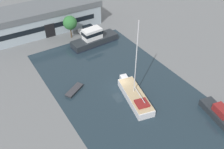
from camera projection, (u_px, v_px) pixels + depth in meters
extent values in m
plane|color=slate|center=(120.00, 87.00, 46.06)|extent=(440.00, 440.00, 0.00)
cube|color=#1E2D38|center=(120.00, 87.00, 46.05)|extent=(22.87, 38.76, 0.01)
cube|color=#99A8B2|center=(44.00, 21.00, 62.28)|extent=(28.18, 9.54, 4.81)
cube|color=#565B60|center=(41.00, 9.00, 60.35)|extent=(29.03, 9.83, 1.42)
cube|color=black|center=(50.00, 31.00, 59.72)|extent=(2.40, 0.12, 3.37)
cube|color=black|center=(49.00, 27.00, 59.13)|extent=(23.77, 0.64, 1.20)
cylinder|color=brown|center=(71.00, 32.00, 59.72)|extent=(0.31, 0.31, 2.66)
sphere|color=#2D6B33|center=(70.00, 23.00, 58.15)|extent=(3.27, 3.27, 3.27)
cube|color=silver|center=(87.00, 30.00, 62.11)|extent=(4.52, 1.86, 0.83)
cube|color=black|center=(88.00, 27.00, 61.74)|extent=(2.36, 1.62, 0.63)
cube|color=black|center=(84.00, 28.00, 61.27)|extent=(0.06, 1.44, 0.51)
cylinder|color=black|center=(84.00, 34.00, 61.25)|extent=(0.60, 0.21, 0.60)
cylinder|color=black|center=(81.00, 31.00, 62.32)|extent=(0.60, 0.21, 0.60)
cylinder|color=black|center=(94.00, 31.00, 62.39)|extent=(0.60, 0.21, 0.60)
cylinder|color=black|center=(91.00, 29.00, 63.46)|extent=(0.60, 0.21, 0.60)
cube|color=silver|center=(135.00, 97.00, 42.96)|extent=(4.88, 9.83, 1.32)
cube|color=silver|center=(124.00, 79.00, 46.90)|extent=(1.53, 1.46, 1.32)
cube|color=tan|center=(135.00, 94.00, 42.53)|extent=(4.68, 9.44, 0.08)
cylinder|color=silver|center=(136.00, 59.00, 38.93)|extent=(0.16, 0.16, 13.29)
cylinder|color=silver|center=(139.00, 94.00, 40.78)|extent=(1.05, 4.17, 0.12)
cube|color=maroon|center=(142.00, 103.00, 40.49)|extent=(2.42, 2.47, 0.30)
cube|color=#23282D|center=(95.00, 41.00, 57.82)|extent=(11.21, 3.95, 1.52)
cube|color=black|center=(95.00, 43.00, 58.21)|extent=(11.32, 4.02, 0.18)
cube|color=white|center=(92.00, 34.00, 56.36)|extent=(4.32, 2.64, 2.40)
cube|color=black|center=(92.00, 33.00, 56.22)|extent=(4.41, 2.71, 0.77)
cube|color=#23282D|center=(74.00, 90.00, 44.97)|extent=(3.94, 2.97, 0.42)
cube|color=#333338|center=(74.00, 89.00, 44.81)|extent=(4.11, 3.11, 0.08)
cube|color=#23282D|center=(218.00, 114.00, 39.97)|extent=(3.61, 7.15, 1.14)
cube|color=maroon|center=(222.00, 111.00, 38.96)|extent=(2.14, 2.99, 1.17)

